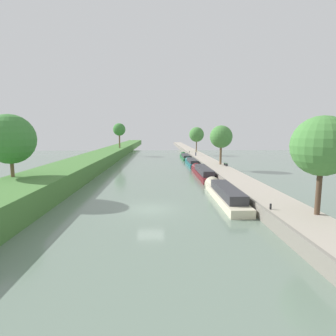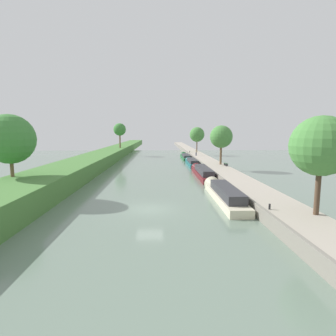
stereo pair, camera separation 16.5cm
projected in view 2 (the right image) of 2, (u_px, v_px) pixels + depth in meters
The scene contains 17 objects.
ground_plane at pixel (150, 209), 25.23m from camera, with size 160.00×160.00×0.00m, color slate.
left_grassy_bank at pixel (12, 198), 24.71m from camera, with size 6.59×260.00×2.40m.
right_towpath at pixel (269, 203), 25.48m from camera, with size 3.89×260.00×1.13m.
stone_quay at pixel (247, 202), 25.42m from camera, with size 0.25×260.00×1.18m.
narrowboat_cream at pixel (224, 193), 28.86m from camera, with size 2.11×13.39×2.25m.
narrowboat_maroon at pixel (202, 172), 43.89m from camera, with size 2.04×14.67×2.22m.
narrowboat_teal at pixel (192, 162), 58.57m from camera, with size 1.84×12.13×1.92m.
narrowboat_green at pixel (185, 157), 72.87m from camera, with size 2.08×13.12×1.98m.
tree_rightbank_near at pixel (321, 146), 19.28m from camera, with size 4.33×4.33×7.23m.
tree_rightbank_midnear at pixel (221, 137), 49.72m from camera, with size 4.14×4.14×7.22m.
tree_rightbank_midfar at pixel (197, 135), 81.87m from camera, with size 4.48×4.48×7.42m.
tree_leftbank_downstream at pixel (120, 130), 79.79m from camera, with size 3.66×3.66×7.25m.
tree_leftbank_upstream at pixel (10, 139), 28.46m from camera, with size 5.24×5.24×6.64m.
person_walking at pixel (196, 152), 68.46m from camera, with size 0.34×0.34×1.66m.
mooring_bollard_near at pixel (270, 207), 21.23m from camera, with size 0.16×0.16×0.45m.
mooring_bollard_far at pixel (190, 152), 78.50m from camera, with size 0.16×0.16×0.45m.
park_bench at pixel (226, 164), 48.20m from camera, with size 0.44×1.50×0.47m.
Camera 2 is at (0.99, -24.52, 7.22)m, focal length 28.87 mm.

